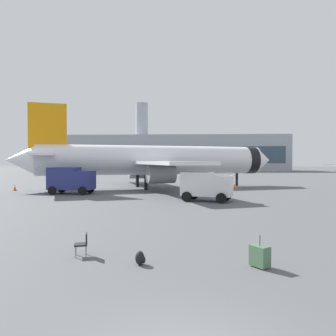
{
  "coord_description": "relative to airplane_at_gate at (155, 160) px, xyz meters",
  "views": [
    {
      "loc": [
        0.02,
        -5.92,
        3.66
      ],
      "look_at": [
        -1.62,
        23.05,
        3.0
      ],
      "focal_mm": 36.04,
      "sensor_mm": 36.0,
      "label": 1
    }
  ],
  "objects": [
    {
      "name": "rolling_suitcase",
      "position": [
        6.78,
        -32.66,
        -3.27
      ],
      "size": [
        0.7,
        0.75,
        1.1
      ],
      "color": "#476B4C",
      "rests_on": "ground"
    },
    {
      "name": "safety_cone_near",
      "position": [
        11.05,
        3.55,
        -3.36
      ],
      "size": [
        0.44,
        0.44,
        0.6
      ],
      "color": "#F2590C",
      "rests_on": "ground"
    },
    {
      "name": "airplane_at_gate",
      "position": [
        0.0,
        0.0,
        0.0
      ],
      "size": [
        34.48,
        31.58,
        10.5
      ],
      "color": "white",
      "rests_on": "ground"
    },
    {
      "name": "cargo_van",
      "position": [
        5.99,
        -14.05,
        -2.21
      ],
      "size": [
        4.8,
        3.44,
        2.6
      ],
      "color": "white",
      "rests_on": "ground"
    },
    {
      "name": "gate_chair",
      "position": [
        0.32,
        -31.64,
        -3.16
      ],
      "size": [
        0.59,
        0.59,
        0.86
      ],
      "color": "black",
      "rests_on": "ground"
    },
    {
      "name": "service_truck",
      "position": [
        -8.36,
        -8.23,
        -2.05
      ],
      "size": [
        4.95,
        2.83,
        2.9
      ],
      "color": "navy",
      "rests_on": "ground"
    },
    {
      "name": "safety_cone_far",
      "position": [
        10.37,
        -0.92,
        -3.31
      ],
      "size": [
        0.44,
        0.44,
        0.69
      ],
      "color": "#F2590C",
      "rests_on": "ground"
    },
    {
      "name": "terminal_building",
      "position": [
        -4.85,
        76.79,
        2.64
      ],
      "size": [
        86.62,
        18.75,
        24.31
      ],
      "color": "#9EA3AD",
      "rests_on": "ground"
    },
    {
      "name": "traveller_backpack",
      "position": [
        2.66,
        -32.61,
        -3.42
      ],
      "size": [
        0.36,
        0.4,
        0.48
      ],
      "color": "black",
      "rests_on": "ground"
    },
    {
      "name": "safety_cone_mid",
      "position": [
        -16.54,
        -4.68,
        -3.28
      ],
      "size": [
        0.44,
        0.44,
        0.76
      ],
      "color": "#F2590C",
      "rests_on": "ground"
    }
  ]
}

